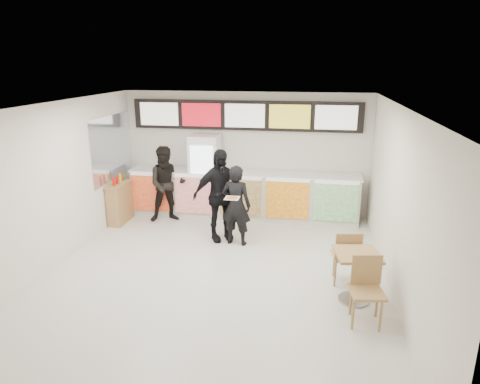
% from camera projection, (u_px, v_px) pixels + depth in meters
% --- Properties ---
extents(floor, '(7.00, 7.00, 0.00)m').
position_uv_depth(floor, '(215.00, 275.00, 7.67)').
color(floor, beige).
rests_on(floor, ground).
extents(ceiling, '(7.00, 7.00, 0.00)m').
position_uv_depth(ceiling, '(212.00, 106.00, 6.80)').
color(ceiling, white).
rests_on(ceiling, wall_back).
extents(wall_back, '(6.00, 0.00, 6.00)m').
position_uv_depth(wall_back, '(246.00, 154.00, 10.53)').
color(wall_back, silver).
rests_on(wall_back, floor).
extents(wall_left, '(0.00, 7.00, 7.00)m').
position_uv_depth(wall_left, '(52.00, 188.00, 7.71)').
color(wall_left, silver).
rests_on(wall_left, floor).
extents(wall_right, '(0.00, 7.00, 7.00)m').
position_uv_depth(wall_right, '(399.00, 205.00, 6.76)').
color(wall_right, silver).
rests_on(wall_right, floor).
extents(service_counter, '(5.56, 0.77, 1.14)m').
position_uv_depth(service_counter, '(243.00, 195.00, 10.42)').
color(service_counter, silver).
rests_on(service_counter, floor).
extents(menu_board, '(5.50, 0.14, 0.70)m').
position_uv_depth(menu_board, '(245.00, 115.00, 10.17)').
color(menu_board, black).
rests_on(menu_board, wall_back).
extents(drinks_fridge, '(0.70, 0.67, 2.00)m').
position_uv_depth(drinks_fridge, '(205.00, 176.00, 10.46)').
color(drinks_fridge, white).
rests_on(drinks_fridge, floor).
extents(mirror_panel, '(0.01, 2.00, 1.50)m').
position_uv_depth(mirror_panel, '(112.00, 148.00, 9.94)').
color(mirror_panel, '#B2B7BF').
rests_on(mirror_panel, wall_left).
extents(customer_main, '(0.67, 0.49, 1.70)m').
position_uv_depth(customer_main, '(236.00, 205.00, 8.78)').
color(customer_main, black).
rests_on(customer_main, floor).
extents(customer_left, '(1.07, 0.96, 1.81)m').
position_uv_depth(customer_left, '(167.00, 184.00, 10.09)').
color(customer_left, black).
rests_on(customer_left, floor).
extents(customer_mid, '(1.24, 1.02, 1.97)m').
position_uv_depth(customer_mid, '(220.00, 195.00, 8.98)').
color(customer_mid, black).
rests_on(customer_mid, floor).
extents(pizza_slice, '(0.36, 0.36, 0.02)m').
position_uv_depth(pizza_slice, '(232.00, 198.00, 8.26)').
color(pizza_slice, beige).
rests_on(pizza_slice, customer_main).
extents(cafe_table, '(0.77, 1.75, 0.99)m').
position_uv_depth(cafe_table, '(356.00, 268.00, 6.71)').
color(cafe_table, '#9F7848').
rests_on(cafe_table, floor).
extents(condiment_ledge, '(0.35, 0.85, 1.14)m').
position_uv_depth(condiment_ledge, '(120.00, 202.00, 10.12)').
color(condiment_ledge, '#9F7848').
rests_on(condiment_ledge, floor).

